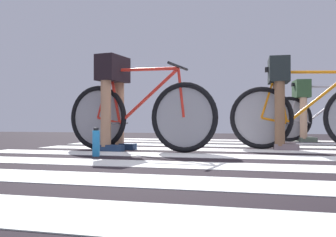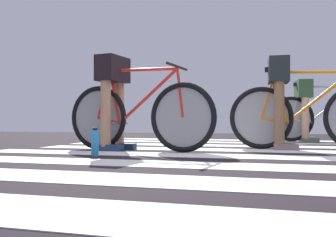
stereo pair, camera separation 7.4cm
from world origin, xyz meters
TOP-DOWN VIEW (x-y plane):
  - ground at (0.00, 0.00)m, footprint 18.00×14.00m
  - crosswalk_markings at (0.02, 0.06)m, footprint 5.45×6.51m
  - bicycle_1_of_3 at (-1.16, 0.44)m, footprint 1.73×0.52m
  - cyclist_1_of_3 at (-1.46, 0.48)m, footprint 0.36×0.44m
  - bicycle_2_of_3 at (0.61, 1.11)m, footprint 1.74×0.52m
  - cyclist_2_of_3 at (0.30, 1.10)m, footprint 0.33×0.42m
  - bicycle_3_of_3 at (1.01, 3.03)m, footprint 1.73×0.52m
  - cyclist_3_of_3 at (0.70, 2.99)m, footprint 0.36×0.43m
  - water_bottle at (-1.33, -0.22)m, footprint 0.07×0.07m

SIDE VIEW (x-z plane):
  - ground at x=0.00m, z-range 0.00..0.02m
  - crosswalk_markings at x=0.02m, z-range 0.02..0.02m
  - water_bottle at x=-1.33m, z-range 0.01..0.27m
  - bicycle_1_of_3 at x=-1.16m, z-range -0.06..0.87m
  - bicycle_2_of_3 at x=0.61m, z-range -0.06..0.87m
  - bicycle_3_of_3 at x=1.01m, z-range -0.06..0.87m
  - cyclist_3_of_3 at x=0.70m, z-range 0.16..1.14m
  - cyclist_1_of_3 at x=-1.46m, z-range 0.17..1.20m
  - cyclist_2_of_3 at x=0.30m, z-range 0.17..1.21m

